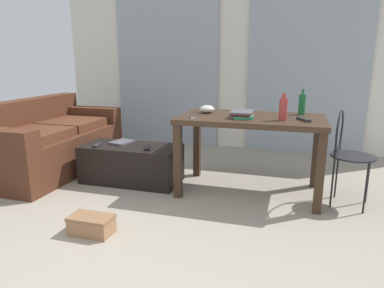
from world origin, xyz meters
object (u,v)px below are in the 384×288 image
(wire_chair, at_px, (346,147))
(scissors, at_px, (192,117))
(tv_remote_on_table, at_px, (304,120))
(craft_table, at_px, (251,127))
(bottle_far, at_px, (302,104))
(magazine, at_px, (122,142))
(couch, at_px, (49,143))
(tv_remote_secondary, at_px, (98,145))
(bowl, at_px, (207,109))
(bottle_near, at_px, (283,109))
(coffee_table, at_px, (132,164))
(tv_remote_primary, at_px, (148,148))
(book_stack, at_px, (243,114))
(shoebox, at_px, (91,225))

(wire_chair, distance_m, scissors, 1.40)
(tv_remote_on_table, bearing_deg, craft_table, 138.03)
(bottle_far, bearing_deg, magazine, -172.61)
(couch, distance_m, tv_remote_secondary, 0.81)
(tv_remote_on_table, bearing_deg, couch, 147.47)
(wire_chair, relative_size, magazine, 3.67)
(bowl, bearing_deg, bottle_near, -17.54)
(bowl, distance_m, tv_remote_secondary, 1.21)
(couch, relative_size, coffee_table, 1.71)
(bottle_near, relative_size, tv_remote_primary, 1.39)
(coffee_table, height_order, tv_remote_on_table, tv_remote_on_table)
(wire_chair, relative_size, bowl, 5.77)
(book_stack, bearing_deg, shoebox, -130.58)
(magazine, bearing_deg, wire_chair, 12.46)
(couch, relative_size, wire_chair, 2.05)
(tv_remote_on_table, xyz_separation_m, tv_remote_secondary, (-2.04, -0.08, -0.36))
(book_stack, xyz_separation_m, magazine, (-1.32, 0.10, -0.38))
(bottle_far, height_order, bowl, bottle_far)
(shoebox, bearing_deg, bowl, 66.33)
(wire_chair, height_order, magazine, wire_chair)
(bottle_far, distance_m, tv_remote_primary, 1.59)
(wire_chair, bearing_deg, bottle_far, 142.17)
(scissors, bearing_deg, craft_table, 23.16)
(tv_remote_secondary, bearing_deg, magazine, 41.75)
(couch, height_order, shoebox, couch)
(tv_remote_secondary, distance_m, shoebox, 1.20)
(couch, bearing_deg, coffee_table, -4.81)
(craft_table, height_order, tv_remote_on_table, tv_remote_on_table)
(bottle_far, xyz_separation_m, shoebox, (-1.48, -1.45, -0.79))
(craft_table, xyz_separation_m, wire_chair, (0.85, -0.05, -0.12))
(bottle_far, bearing_deg, coffee_table, -169.61)
(bowl, xyz_separation_m, tv_remote_on_table, (0.93, -0.20, -0.03))
(scissors, bearing_deg, coffee_table, 167.18)
(coffee_table, height_order, magazine, magazine)
(couch, distance_m, wire_chair, 3.21)
(coffee_table, bearing_deg, couch, 175.19)
(wire_chair, distance_m, bowl, 1.34)
(tv_remote_on_table, bearing_deg, tv_remote_primary, 151.37)
(scissors, distance_m, shoebox, 1.29)
(craft_table, bearing_deg, tv_remote_secondary, -173.47)
(couch, xyz_separation_m, bottle_far, (2.80, 0.22, 0.53))
(coffee_table, height_order, tv_remote_primary, tv_remote_primary)
(tv_remote_primary, bearing_deg, shoebox, -109.71)
(couch, height_order, book_stack, couch)
(wire_chair, xyz_separation_m, tv_remote_primary, (-1.87, -0.08, -0.13))
(tv_remote_on_table, distance_m, shoebox, 1.98)
(coffee_table, bearing_deg, craft_table, 2.73)
(bowl, height_order, tv_remote_primary, bowl)
(tv_remote_primary, bearing_deg, bottle_near, -19.87)
(couch, height_order, magazine, couch)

